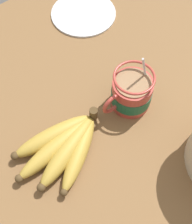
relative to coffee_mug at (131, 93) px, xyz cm
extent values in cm
cube|color=brown|center=(6.40, -1.11, -5.76)|extent=(100.27, 100.27, 2.71)
cylinder|color=#B23D33|center=(-0.13, 0.00, -0.28)|extent=(9.55, 9.55, 8.25)
cylinder|color=#195638|center=(-0.13, 0.00, -0.74)|extent=(9.75, 9.75, 3.66)
torus|color=#B23D33|center=(5.65, 0.00, 0.83)|extent=(5.92, 0.90, 5.92)
cylinder|color=#997551|center=(-0.13, 0.00, 3.95)|extent=(8.35, 8.35, 0.40)
torus|color=#B23D33|center=(-0.13, 0.00, 6.05)|extent=(9.55, 9.55, 0.60)
cylinder|color=silver|center=(-3.74, 0.00, 4.07)|extent=(4.36, 0.50, 14.08)
ellipsoid|color=silver|center=(-1.80, 0.00, -2.90)|extent=(3.00, 2.00, 0.80)
cylinder|color=#4C381E|center=(9.95, -1.72, -1.53)|extent=(2.00, 2.00, 3.00)
ellipsoid|color=#B79338|center=(20.35, -3.03, -2.28)|extent=(19.35, 6.59, 4.25)
sphere|color=#4C381E|center=(29.77, -4.22, -2.28)|extent=(1.91, 1.91, 1.91)
ellipsoid|color=#B79338|center=(21.33, -0.45, -2.37)|extent=(21.23, 6.36, 4.06)
sphere|color=#4C381E|center=(31.72, 0.71, -2.37)|extent=(1.83, 1.83, 1.83)
ellipsoid|color=#B79338|center=(19.99, 1.92, -2.29)|extent=(19.63, 10.57, 4.22)
sphere|color=#4C381E|center=(29.09, 5.22, -2.29)|extent=(1.90, 1.90, 1.90)
ellipsoid|color=#B79338|center=(18.37, 3.85, -2.60)|extent=(17.15, 13.04, 3.61)
sphere|color=#4C381E|center=(25.95, 8.87, -2.60)|extent=(1.62, 1.62, 1.62)
cylinder|color=silver|center=(-9.73, -32.06, -4.10)|extent=(19.29, 19.29, 0.60)
camera|label=1|loc=(31.82, 27.18, 61.36)|focal=50.00mm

